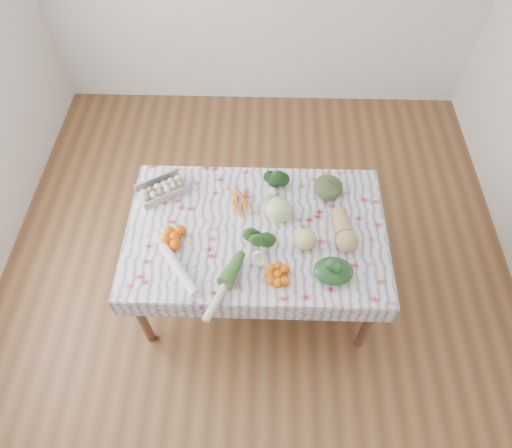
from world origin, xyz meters
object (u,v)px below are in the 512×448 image
dining_table (256,237)px  cabbage (279,210)px  egg_carton (163,191)px  butternut_squash (344,230)px  grapefruit (306,239)px  kabocha_squash (328,187)px

dining_table → cabbage: bearing=34.8°
egg_carton → butternut_squash: (1.17, -0.30, 0.03)m
dining_table → cabbage: 0.24m
dining_table → butternut_squash: (0.55, -0.04, 0.15)m
egg_carton → butternut_squash: butternut_squash is taller
butternut_squash → grapefruit: (-0.24, -0.08, -0.00)m
egg_carton → kabocha_squash: (1.10, 0.05, 0.02)m
kabocha_squash → butternut_squash: bearing=-77.6°
kabocha_squash → grapefruit: grapefruit is taller
dining_table → butternut_squash: butternut_squash is taller
butternut_squash → grapefruit: butternut_squash is taller
cabbage → grapefruit: (0.16, -0.21, -0.01)m
dining_table → kabocha_squash: size_ratio=8.25×
cabbage → butternut_squash: bearing=-18.4°
kabocha_squash → grapefruit: bearing=-111.3°
cabbage → kabocha_squash: bearing=32.8°
butternut_squash → dining_table: bearing=168.3°
egg_carton → grapefruit: bearing=-53.9°
dining_table → kabocha_squash: (0.47, 0.31, 0.15)m
egg_carton → grapefruit: grapefruit is taller
kabocha_squash → dining_table: bearing=-146.6°
egg_carton → kabocha_squash: bearing=-29.5°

